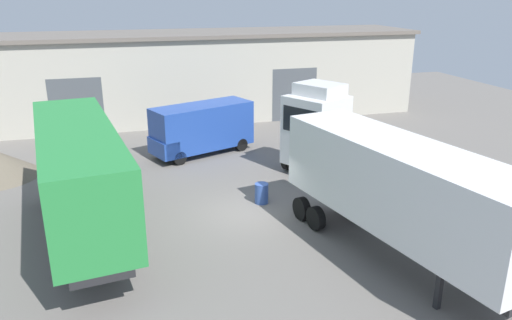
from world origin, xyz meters
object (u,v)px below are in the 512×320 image
at_px(tractor_unit_white, 322,130).
at_px(container_trailer_green, 80,171).
at_px(delivery_van_blue, 200,128).
at_px(container_trailer_grey, 399,188).
at_px(oil_drum, 262,193).

bearing_deg(tractor_unit_white, container_trailer_green, -6.78).
distance_m(container_trailer_green, delivery_van_blue, 10.58).
height_order(delivery_van_blue, container_trailer_grey, container_trailer_grey).
bearing_deg(container_trailer_grey, tractor_unit_white, 161.47).
xyz_separation_m(tractor_unit_white, oil_drum, (-4.05, -3.11, -1.66)).
bearing_deg(oil_drum, tractor_unit_white, 37.52).
height_order(delivery_van_blue, oil_drum, delivery_van_blue).
xyz_separation_m(container_trailer_grey, oil_drum, (-2.95, 5.73, -2.16)).
height_order(container_trailer_green, oil_drum, container_trailer_green).
relative_size(delivery_van_blue, oil_drum, 6.81).
distance_m(tractor_unit_white, container_trailer_green, 12.02).
relative_size(container_trailer_green, oil_drum, 11.75).
bearing_deg(oil_drum, container_trailer_green, -168.88).
relative_size(delivery_van_blue, container_trailer_grey, 0.60).
bearing_deg(oil_drum, delivery_van_blue, 100.07).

